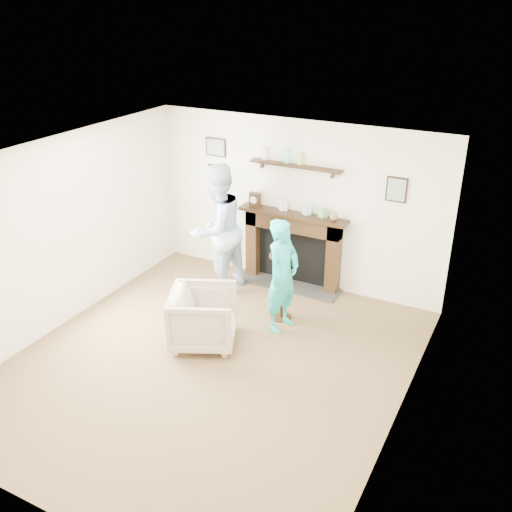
{
  "coord_description": "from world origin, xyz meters",
  "views": [
    {
      "loc": [
        3.13,
        -4.81,
        4.08
      ],
      "look_at": [
        0.16,
        0.9,
        1.1
      ],
      "focal_mm": 40.0,
      "sensor_mm": 36.0,
      "label": 1
    }
  ],
  "objects_px": {
    "woman": "(281,327)",
    "pedestal_table": "(282,274)",
    "armchair": "(205,342)",
    "man": "(219,289)"
  },
  "relations": [
    {
      "from": "woman",
      "to": "pedestal_table",
      "type": "xyz_separation_m",
      "value": [
        -0.11,
        0.21,
        0.67
      ]
    },
    {
      "from": "armchair",
      "to": "man",
      "type": "distance_m",
      "value": 1.46
    },
    {
      "from": "man",
      "to": "pedestal_table",
      "type": "height_order",
      "value": "pedestal_table"
    },
    {
      "from": "armchair",
      "to": "pedestal_table",
      "type": "relative_size",
      "value": 0.74
    },
    {
      "from": "armchair",
      "to": "pedestal_table",
      "type": "xyz_separation_m",
      "value": [
        0.61,
        1.01,
        0.67
      ]
    },
    {
      "from": "man",
      "to": "woman",
      "type": "xyz_separation_m",
      "value": [
        1.31,
        -0.54,
        0.0
      ]
    },
    {
      "from": "woman",
      "to": "armchair",
      "type": "bearing_deg",
      "value": 148.08
    },
    {
      "from": "armchair",
      "to": "woman",
      "type": "bearing_deg",
      "value": -66.19
    },
    {
      "from": "armchair",
      "to": "man",
      "type": "xyz_separation_m",
      "value": [
        -0.59,
        1.34,
        0.0
      ]
    },
    {
      "from": "man",
      "to": "woman",
      "type": "relative_size",
      "value": 1.26
    }
  ]
}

